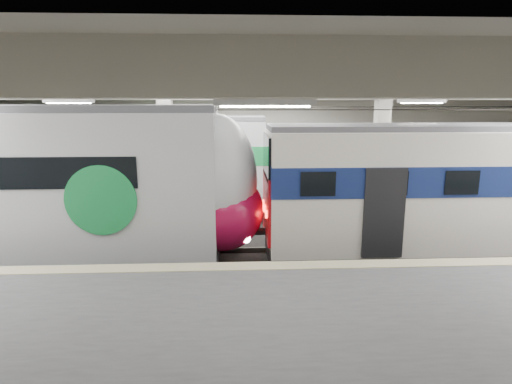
{
  "coord_description": "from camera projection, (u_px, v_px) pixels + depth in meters",
  "views": [
    {
      "loc": [
        -0.47,
        -12.83,
        4.98
      ],
      "look_at": [
        0.2,
        1.0,
        2.0
      ],
      "focal_mm": 30.0,
      "sensor_mm": 36.0,
      "label": 1
    }
  ],
  "objects": [
    {
      "name": "far_train",
      "position": [
        107.0,
        166.0,
        18.22
      ],
      "size": [
        13.53,
        3.09,
        4.32
      ],
      "rotation": [
        0.0,
        0.0,
        -0.03
      ],
      "color": "silver",
      "rests_on": "ground"
    },
    {
      "name": "station_hall",
      "position": [
        254.0,
        168.0,
        11.22
      ],
      "size": [
        36.0,
        24.0,
        5.75
      ],
      "color": "black",
      "rests_on": "ground"
    },
    {
      "name": "older_rer",
      "position": [
        467.0,
        189.0,
        13.45
      ],
      "size": [
        12.83,
        2.83,
        4.26
      ],
      "color": "white",
      "rests_on": "ground"
    },
    {
      "name": "modern_emu",
      "position": [
        32.0,
        189.0,
        12.79
      ],
      "size": [
        15.23,
        3.14,
        4.84
      ],
      "color": "silver",
      "rests_on": "ground"
    }
  ]
}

